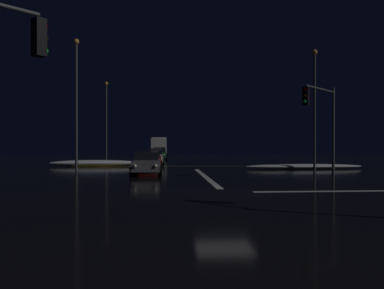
{
  "coord_description": "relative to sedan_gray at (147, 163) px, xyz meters",
  "views": [
    {
      "loc": [
        -2.64,
        -17.51,
        2.17
      ],
      "look_at": [
        -0.6,
        11.87,
        2.06
      ],
      "focal_mm": 37.62,
      "sensor_mm": 36.0,
      "label": 1
    }
  ],
  "objects": [
    {
      "name": "ground",
      "position": [
        3.83,
        -10.01,
        -0.85
      ],
      "size": [
        120.0,
        120.0,
        0.1
      ],
      "primitive_type": "cube",
      "color": "black"
    },
    {
      "name": "streetlamp_left_far",
      "position": [
        -5.54,
        19.86,
        4.55
      ],
      "size": [
        0.44,
        0.44,
        9.31
      ],
      "color": "#424247",
      "rests_on": "ground"
    },
    {
      "name": "snow_bank_left_curb",
      "position": [
        -5.24,
        10.48,
        -0.51
      ],
      "size": [
        8.5,
        1.5,
        0.58
      ],
      "color": "white",
      "rests_on": "ground"
    },
    {
      "name": "sedan_red",
      "position": [
        0.03,
        6.04,
        0.0
      ],
      "size": [
        2.02,
        4.33,
        1.57
      ],
      "color": "maroon",
      "rests_on": "ground"
    },
    {
      "name": "sedan_green",
      "position": [
        0.55,
        24.64,
        0.0
      ],
      "size": [
        2.02,
        4.33,
        1.57
      ],
      "color": "#14512D",
      "rests_on": "ground"
    },
    {
      "name": "centre_line_ns",
      "position": [
        3.83,
        9.86,
        -0.8
      ],
      "size": [
        22.0,
        0.15,
        0.01
      ],
      "color": "yellow",
      "rests_on": "ground"
    },
    {
      "name": "sedan_white",
      "position": [
        0.18,
        12.81,
        0.0
      ],
      "size": [
        2.02,
        4.33,
        1.57
      ],
      "color": "silver",
      "rests_on": "ground"
    },
    {
      "name": "snow_bank_right_curb",
      "position": [
        12.9,
        5.36,
        -0.6
      ],
      "size": [
        9.91,
        1.5,
        0.41
      ],
      "color": "white",
      "rests_on": "ground"
    },
    {
      "name": "sedan_blue",
      "position": [
        0.06,
        18.43,
        0.0
      ],
      "size": [
        2.02,
        4.33,
        1.57
      ],
      "color": "navy",
      "rests_on": "ground"
    },
    {
      "name": "streetlamp_right_near",
      "position": [
        13.2,
        3.86,
        4.72
      ],
      "size": [
        0.44,
        0.44,
        9.65
      ],
      "color": "#424247",
      "rests_on": "ground"
    },
    {
      "name": "stop_line_north",
      "position": [
        3.83,
        -1.74,
        -0.8
      ],
      "size": [
        0.35,
        14.17,
        0.01
      ],
      "color": "white",
      "rests_on": "ground"
    },
    {
      "name": "streetlamp_left_near",
      "position": [
        -5.54,
        3.86,
        4.99
      ],
      "size": [
        0.44,
        0.44,
        10.16
      ],
      "color": "#424247",
      "rests_on": "ground"
    },
    {
      "name": "sedan_silver",
      "position": [
        0.52,
        31.43,
        0.0
      ],
      "size": [
        2.02,
        4.33,
        1.57
      ],
      "color": "#B7B7BC",
      "rests_on": "ground"
    },
    {
      "name": "box_truck",
      "position": [
        0.37,
        38.46,
        0.91
      ],
      "size": [
        2.68,
        8.28,
        3.08
      ],
      "color": "beige",
      "rests_on": "ground"
    },
    {
      "name": "sedan_gray",
      "position": [
        0.0,
        0.0,
        0.0
      ],
      "size": [
        2.02,
        4.33,
        1.57
      ],
      "color": "slate",
      "rests_on": "ground"
    },
    {
      "name": "traffic_signal_ne",
      "position": [
        11.2,
        -2.64,
        3.27
      ],
      "size": [
        3.25,
        3.25,
        5.87
      ],
      "color": "#4C4C51",
      "rests_on": "ground"
    }
  ]
}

